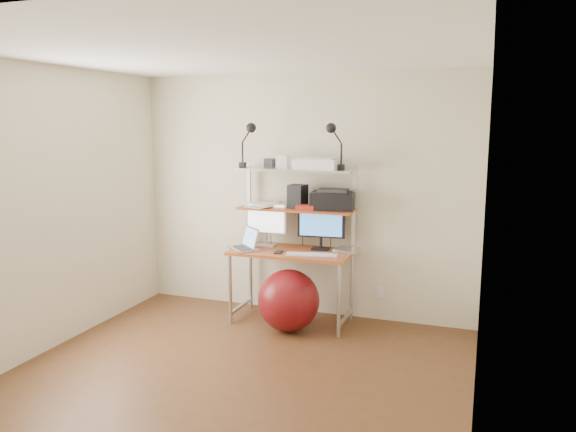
{
  "coord_description": "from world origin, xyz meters",
  "views": [
    {
      "loc": [
        1.81,
        -3.73,
        2.0
      ],
      "look_at": [
        0.07,
        1.15,
        1.14
      ],
      "focal_mm": 35.0,
      "sensor_mm": 36.0,
      "label": 1
    }
  ],
  "objects_px": {
    "printer": "(333,200)",
    "exercise_ball": "(289,300)",
    "laptop": "(247,245)",
    "monitor_silver": "(266,221)",
    "monitor_black": "(321,226)"
  },
  "relations": [
    {
      "from": "printer",
      "to": "exercise_ball",
      "type": "distance_m",
      "value": 1.08
    },
    {
      "from": "monitor_black",
      "to": "laptop",
      "type": "bearing_deg",
      "value": -165.52
    },
    {
      "from": "laptop",
      "to": "printer",
      "type": "xyz_separation_m",
      "value": [
        0.82,
        0.27,
        0.46
      ]
    },
    {
      "from": "monitor_silver",
      "to": "printer",
      "type": "bearing_deg",
      "value": -0.71
    },
    {
      "from": "laptop",
      "to": "exercise_ball",
      "type": "xyz_separation_m",
      "value": [
        0.5,
        -0.15,
        -0.49
      ]
    },
    {
      "from": "printer",
      "to": "monitor_silver",
      "type": "bearing_deg",
      "value": 177.22
    },
    {
      "from": "monitor_black",
      "to": "exercise_ball",
      "type": "height_order",
      "value": "monitor_black"
    },
    {
      "from": "monitor_black",
      "to": "printer",
      "type": "relative_size",
      "value": 1.05
    },
    {
      "from": "monitor_silver",
      "to": "monitor_black",
      "type": "bearing_deg",
      "value": -1.54
    },
    {
      "from": "monitor_silver",
      "to": "printer",
      "type": "relative_size",
      "value": 1.06
    },
    {
      "from": "monitor_silver",
      "to": "laptop",
      "type": "relative_size",
      "value": 1.2
    },
    {
      "from": "monitor_silver",
      "to": "laptop",
      "type": "distance_m",
      "value": 0.33
    },
    {
      "from": "monitor_black",
      "to": "exercise_ball",
      "type": "relative_size",
      "value": 0.8
    },
    {
      "from": "printer",
      "to": "exercise_ball",
      "type": "bearing_deg",
      "value": -134.15
    },
    {
      "from": "monitor_silver",
      "to": "monitor_black",
      "type": "xyz_separation_m",
      "value": [
        0.58,
        0.03,
        -0.02
      ]
    }
  ]
}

